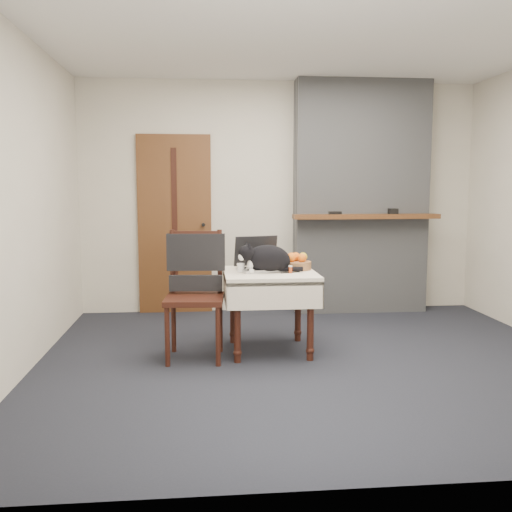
% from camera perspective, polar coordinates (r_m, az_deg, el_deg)
% --- Properties ---
extents(ground, '(4.50, 4.50, 0.00)m').
position_cam_1_polar(ground, '(4.80, 5.73, -10.35)').
color(ground, black).
rests_on(ground, ground).
extents(room_shell, '(4.52, 4.01, 2.61)m').
position_cam_1_polar(room_shell, '(5.05, 4.93, 10.78)').
color(room_shell, beige).
rests_on(room_shell, ground).
extents(door, '(0.82, 0.10, 2.00)m').
position_cam_1_polar(door, '(6.48, -8.12, 3.13)').
color(door, brown).
rests_on(door, ground).
extents(chimney, '(1.62, 0.48, 2.60)m').
position_cam_1_polar(chimney, '(6.59, 10.43, 5.74)').
color(chimney, gray).
rests_on(chimney, ground).
extents(side_table, '(0.78, 0.78, 0.70)m').
position_cam_1_polar(side_table, '(4.91, 1.38, -2.87)').
color(side_table, '#34130E').
rests_on(side_table, ground).
extents(laptop, '(0.46, 0.42, 0.29)m').
position_cam_1_polar(laptop, '(4.99, 0.35, -0.55)').
color(laptop, '#B7B7BC').
rests_on(laptop, side_table).
extents(cat, '(0.56, 0.30, 0.27)m').
position_cam_1_polar(cat, '(4.84, 1.22, -0.27)').
color(cat, black).
rests_on(cat, side_table).
extents(cream_jar, '(0.07, 0.07, 0.07)m').
position_cam_1_polar(cream_jar, '(4.86, -1.54, -1.18)').
color(cream_jar, white).
rests_on(cream_jar, side_table).
extents(pill_bottle, '(0.03, 0.03, 0.07)m').
position_cam_1_polar(pill_bottle, '(4.80, 3.47, -1.32)').
color(pill_bottle, '#A53B14').
rests_on(pill_bottle, side_table).
extents(fruit_basket, '(0.26, 0.26, 0.15)m').
position_cam_1_polar(fruit_basket, '(5.02, 4.09, -0.68)').
color(fruit_basket, olive).
rests_on(fruit_basket, side_table).
extents(desk_clutter, '(0.15, 0.03, 0.01)m').
position_cam_1_polar(desk_clutter, '(4.91, 3.67, -1.49)').
color(desk_clutter, black).
rests_on(desk_clutter, side_table).
extents(chair, '(0.52, 0.51, 1.06)m').
position_cam_1_polar(chair, '(4.80, -6.08, -2.02)').
color(chair, '#34130E').
rests_on(chair, ground).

